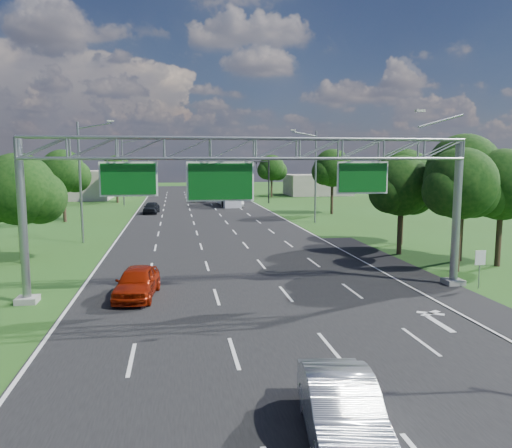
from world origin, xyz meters
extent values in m
plane|color=#274E17|center=(0.00, 30.00, 0.00)|extent=(220.00, 220.00, 0.00)
cube|color=black|center=(0.00, 30.00, 0.00)|extent=(18.00, 180.00, 0.02)
cube|color=black|center=(10.20, 14.00, 0.00)|extent=(3.00, 30.00, 0.02)
cube|color=gray|center=(11.50, 12.00, 0.15)|extent=(1.00, 1.00, 0.30)
cylinder|color=gray|center=(11.50, 12.00, 4.00)|extent=(0.44, 0.44, 8.00)
cube|color=gray|center=(-11.00, 12.00, 0.15)|extent=(1.00, 1.00, 0.30)
cylinder|color=gray|center=(-11.00, 12.00, 4.00)|extent=(0.40, 0.40, 8.00)
cylinder|color=gray|center=(10.30, 12.00, 9.00)|extent=(2.54, 0.12, 0.79)
cube|color=beige|center=(9.10, 12.00, 9.50)|extent=(0.50, 0.22, 0.12)
cube|color=white|center=(-6.00, 11.98, 6.00)|extent=(2.80, 0.05, 1.70)
cube|color=#084712|center=(-6.00, 11.92, 6.00)|extent=(2.62, 0.05, 1.52)
cube|color=white|center=(-1.50, 11.98, 5.85)|extent=(3.40, 0.05, 2.00)
cube|color=#084712|center=(-1.50, 11.92, 5.85)|extent=(3.22, 0.05, 1.82)
cube|color=white|center=(6.00, 11.98, 6.00)|extent=(2.80, 0.05, 1.70)
cube|color=#084712|center=(6.00, 11.92, 6.00)|extent=(2.62, 0.05, 1.52)
cylinder|color=gray|center=(12.40, 11.00, 1.00)|extent=(0.06, 0.06, 2.00)
cube|color=white|center=(12.40, 10.97, 1.70)|extent=(0.60, 0.04, 0.80)
cylinder|color=black|center=(11.00, 65.00, 3.50)|extent=(0.24, 0.24, 7.00)
cylinder|color=black|center=(5.00, 65.00, 6.60)|extent=(12.00, 0.18, 0.18)
imported|color=black|center=(-1.00, 65.00, 6.05)|extent=(0.18, 0.22, 1.10)
imported|color=black|center=(4.00, 65.00, 6.05)|extent=(0.18, 0.22, 1.10)
imported|color=black|center=(9.00, 65.00, 6.05)|extent=(0.18, 0.22, 1.10)
cylinder|color=gray|center=(-11.50, 30.00, 5.00)|extent=(0.20, 0.20, 10.00)
cylinder|color=gray|center=(-10.20, 30.00, 9.70)|extent=(2.78, 0.12, 0.60)
cube|color=beige|center=(-8.90, 30.00, 10.10)|extent=(0.55, 0.22, 0.12)
cylinder|color=gray|center=(-11.50, 65.00, 5.00)|extent=(0.20, 0.20, 10.00)
cylinder|color=gray|center=(-10.20, 65.00, 9.70)|extent=(2.78, 0.12, 0.60)
cube|color=beige|center=(-8.90, 65.00, 10.10)|extent=(0.55, 0.22, 0.12)
cylinder|color=gray|center=(11.50, 40.00, 5.00)|extent=(0.20, 0.20, 10.00)
cylinder|color=gray|center=(10.20, 40.00, 9.70)|extent=(2.78, 0.12, 0.60)
cube|color=beige|center=(8.90, 40.00, 10.10)|extent=(0.55, 0.22, 0.12)
cylinder|color=#2D2116|center=(13.50, 15.00, 1.87)|extent=(0.36, 0.36, 3.74)
sphere|color=black|center=(13.50, 15.00, 5.50)|extent=(4.40, 4.40, 4.40)
sphere|color=black|center=(14.60, 15.40, 4.95)|extent=(3.30, 3.30, 3.30)
sphere|color=black|center=(12.51, 14.70, 5.06)|extent=(3.08, 3.08, 3.08)
cylinder|color=#2D2116|center=(15.50, 18.00, 2.09)|extent=(0.36, 0.36, 4.18)
sphere|color=black|center=(15.50, 18.00, 6.18)|extent=(5.00, 5.00, 5.00)
sphere|color=black|center=(16.75, 18.40, 5.55)|extent=(3.75, 3.75, 3.75)
sphere|color=black|center=(14.38, 17.70, 5.68)|extent=(3.50, 3.50, 3.50)
cylinder|color=#2D2116|center=(12.50, 21.00, 1.65)|extent=(0.36, 0.36, 3.30)
sphere|color=black|center=(12.50, 21.00, 5.06)|extent=(4.40, 4.40, 4.40)
sphere|color=black|center=(13.60, 21.40, 4.51)|extent=(3.30, 3.30, 3.30)
sphere|color=black|center=(11.51, 20.70, 4.62)|extent=(3.08, 3.08, 3.08)
cylinder|color=#2D2116|center=(17.00, 16.00, 1.76)|extent=(0.36, 0.36, 3.52)
sphere|color=black|center=(17.00, 16.00, 5.36)|extent=(4.60, 4.60, 4.60)
sphere|color=black|center=(15.96, 15.70, 4.90)|extent=(3.22, 3.22, 3.22)
cylinder|color=#2D2116|center=(14.50, 25.00, 1.76)|extent=(0.36, 0.36, 3.52)
sphere|color=black|center=(14.50, 25.00, 5.44)|extent=(4.80, 4.80, 4.80)
sphere|color=black|center=(15.70, 25.40, 4.84)|extent=(3.60, 3.60, 3.60)
sphere|color=black|center=(13.42, 24.70, 4.96)|extent=(3.36, 3.36, 3.36)
cylinder|color=#2D2116|center=(-14.00, 22.00, 1.54)|extent=(0.36, 0.36, 3.08)
sphere|color=black|center=(-14.00, 22.00, 5.00)|extent=(4.80, 4.80, 4.80)
sphere|color=black|center=(-12.80, 22.40, 4.40)|extent=(3.60, 3.60, 3.60)
sphere|color=black|center=(-15.08, 21.70, 4.52)|extent=(3.36, 3.36, 3.36)
cylinder|color=#2D2116|center=(-16.00, 45.00, 1.87)|extent=(0.36, 0.36, 3.74)
sphere|color=black|center=(-16.00, 45.00, 5.66)|extent=(4.80, 4.80, 4.80)
sphere|color=black|center=(-14.80, 45.40, 5.06)|extent=(3.60, 3.60, 3.60)
sphere|color=black|center=(-17.08, 44.70, 5.18)|extent=(3.36, 3.36, 3.36)
cylinder|color=#2D2116|center=(-13.00, 70.00, 1.65)|extent=(0.36, 0.36, 3.30)
sphere|color=black|center=(-13.00, 70.00, 5.22)|extent=(4.80, 4.80, 4.80)
sphere|color=black|center=(-11.80, 70.40, 4.62)|extent=(3.60, 3.60, 3.60)
sphere|color=black|center=(-14.08, 69.70, 4.74)|extent=(3.36, 3.36, 3.36)
cylinder|color=#2D2116|center=(16.00, 48.00, 1.98)|extent=(0.36, 0.36, 3.96)
sphere|color=black|center=(16.00, 48.00, 5.88)|extent=(4.80, 4.80, 4.80)
sphere|color=black|center=(17.20, 48.40, 5.28)|extent=(3.60, 3.60, 3.60)
sphere|color=black|center=(14.92, 47.70, 5.40)|extent=(3.36, 3.36, 3.36)
cylinder|color=#2D2116|center=(14.00, 78.00, 1.76)|extent=(0.36, 0.36, 3.52)
sphere|color=black|center=(14.00, 78.00, 5.44)|extent=(4.80, 4.80, 4.80)
sphere|color=black|center=(15.20, 78.40, 4.84)|extent=(3.60, 3.60, 3.60)
sphere|color=black|center=(12.92, 77.70, 4.96)|extent=(3.36, 3.36, 3.36)
cube|color=gray|center=(-22.00, 78.00, 2.50)|extent=(14.00, 10.00, 5.00)
cube|color=gray|center=(24.00, 82.00, 2.00)|extent=(12.00, 9.00, 4.00)
imported|color=maroon|center=(-5.76, 12.11, 0.80)|extent=(2.43, 4.88, 1.60)
imported|color=silver|center=(0.17, -2.03, 0.81)|extent=(2.37, 5.12, 1.62)
imported|color=black|center=(0.24, 70.13, 0.66)|extent=(2.51, 4.86, 1.31)
imported|color=black|center=(-6.83, 52.56, 0.75)|extent=(2.23, 4.59, 1.51)
imported|color=silver|center=(5.61, 60.16, 0.64)|extent=(1.76, 4.01, 1.28)
cube|color=white|center=(4.29, 63.22, 1.79)|extent=(3.43, 6.79, 3.25)
cube|color=silver|center=(4.29, 58.66, 1.19)|extent=(2.78, 2.69, 2.39)
cylinder|color=black|center=(3.09, 58.88, 0.54)|extent=(0.38, 1.08, 1.08)
cylinder|color=black|center=(5.48, 58.88, 0.54)|extent=(0.38, 1.08, 1.08)
cylinder|color=black|center=(3.09, 65.39, 0.54)|extent=(0.38, 1.08, 1.08)
cylinder|color=black|center=(5.48, 65.39, 0.54)|extent=(0.38, 1.08, 1.08)
camera|label=1|loc=(-3.78, -13.12, 6.95)|focal=35.00mm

